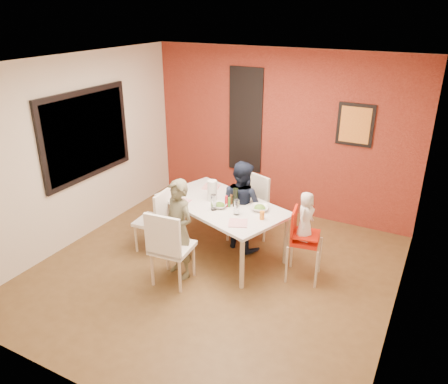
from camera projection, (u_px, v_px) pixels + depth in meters
The scene contains 35 objects.
ground at pixel (214, 271), 5.86m from camera, with size 4.50×4.50×0.00m, color brown.
ceiling at pixel (211, 64), 4.78m from camera, with size 4.50×4.50×0.02m, color white.
wall_back at pixel (280, 133), 7.15m from camera, with size 4.50×0.02×2.70m, color beige.
wall_front at pixel (76, 269), 3.50m from camera, with size 4.50×0.02×2.70m, color beige.
wall_left at pixel (76, 151), 6.29m from camera, with size 0.02×4.50×2.70m, color beige.
wall_right at pixel (409, 217), 4.36m from camera, with size 0.02×4.50×2.70m, color beige.
brick_accent_wall at pixel (279, 134), 7.13m from camera, with size 4.50×0.02×2.70m, color maroon.
picture_window_frame at pixel (86, 135), 6.36m from camera, with size 0.05×1.70×1.30m, color black.
picture_window_pane at pixel (87, 135), 6.35m from camera, with size 0.02×1.55×1.15m, color black.
glassblock_strip at pixel (246, 121), 7.32m from camera, with size 0.55×0.03×1.70m, color silver.
glassblock_surround at pixel (246, 121), 7.31m from camera, with size 0.60×0.03×1.76m, color black.
art_print_frame at pixel (355, 125), 6.48m from camera, with size 0.54×0.03×0.64m, color black.
art_print_canvas at pixel (355, 125), 6.47m from camera, with size 0.44×0.01×0.54m, color gold.
dining_table at pixel (222, 208), 6.08m from camera, with size 2.05×1.55×0.76m.
chair_near at pixel (168, 245), 5.37m from camera, with size 0.52×0.52×1.03m.
chair_far at pixel (251, 205), 6.45m from camera, with size 0.60×0.60×1.02m.
chair_left at pixel (157, 217), 6.18m from camera, with size 0.47×0.47×0.93m.
high_chair at pixel (302, 238), 5.53m from camera, with size 0.47×0.47×0.96m.
child_near at pixel (179, 229), 5.54m from camera, with size 0.49×0.32×1.34m, color brown.
child_far at pixel (242, 205), 6.22m from camera, with size 0.64×0.50×1.32m, color black.
toddler at pixel (306, 216), 5.40m from camera, with size 0.31×0.20×0.64m, color silver.
plate_near_left at pixel (182, 201), 6.11m from camera, with size 0.20×0.20×0.01m, color white.
plate_far_mid at pixel (238, 197), 6.24m from camera, with size 0.19×0.19×0.01m, color white.
plate_near_right at pixel (238, 223), 5.50m from camera, with size 0.23×0.23×0.01m, color white.
plate_far_left at pixel (211, 187), 6.59m from camera, with size 0.24×0.24×0.01m, color white.
salad_bowl_a at pixel (219, 206), 5.93m from camera, with size 0.21×0.21×0.05m, color silver.
salad_bowl_b at pixel (260, 208), 5.85m from camera, with size 0.24×0.24×0.06m, color white.
wine_bottle at pixel (235, 198), 5.92m from camera, with size 0.07×0.07×0.26m, color black.
wine_glass_a at pixel (214, 202), 5.83m from camera, with size 0.08×0.08×0.22m, color silver.
wine_glass_b at pixel (237, 207), 5.70m from camera, with size 0.07×0.07×0.21m, color white.
paper_towel_roll at pixel (212, 191), 6.10m from camera, with size 0.13×0.13×0.30m, color silver.
condiment_red at pixel (226, 201), 5.94m from camera, with size 0.04×0.04×0.16m, color red.
condiment_green at pixel (229, 202), 5.93m from camera, with size 0.04×0.04×0.14m, color #397226.
condiment_brown at pixel (231, 200), 6.01m from camera, with size 0.04×0.04×0.14m, color brown.
sippy_cup at pixel (262, 215), 5.60m from camera, with size 0.06×0.06×0.11m, color orange.
Camera 1 is at (2.44, -4.31, 3.31)m, focal length 35.00 mm.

